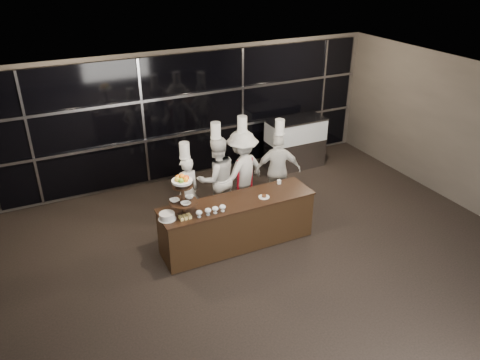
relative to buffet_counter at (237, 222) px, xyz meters
name	(u,v)px	position (x,y,z in m)	size (l,w,h in m)	color
room	(319,217)	(0.40, -1.86, 1.03)	(10.00, 10.00, 10.00)	black
window_wall	(195,115)	(0.40, 3.07, 1.04)	(8.60, 0.10, 2.80)	black
buffet_counter	(237,222)	(0.00, 0.00, 0.00)	(2.84, 0.74, 0.92)	black
display_stand	(183,192)	(-1.00, 0.00, 0.87)	(0.48, 0.48, 0.74)	black
compotes	(211,210)	(-0.59, -0.22, 0.54)	(0.54, 0.11, 0.12)	silver
layer_cake	(167,216)	(-1.31, -0.05, 0.51)	(0.30, 0.30, 0.11)	white
pastry_squares	(185,217)	(-1.04, -0.17, 0.48)	(0.20, 0.13, 0.05)	#F1D475
small_plate	(264,197)	(0.49, -0.10, 0.47)	(0.20, 0.20, 0.05)	white
chef_cup	(279,182)	(1.00, 0.25, 0.49)	(0.08, 0.08, 0.07)	white
display_case	(295,141)	(2.75, 2.44, 0.22)	(1.45, 0.63, 1.24)	#A5A5AA
chef_a	(187,190)	(-0.57, 1.06, 0.29)	(0.58, 0.43, 1.74)	silver
chef_b	(217,178)	(0.07, 1.08, 0.41)	(0.87, 0.69, 2.02)	silver
chef_c	(242,171)	(0.65, 1.12, 0.42)	(1.28, 1.00, 2.04)	silver
chef_d	(278,170)	(1.39, 0.95, 0.36)	(1.03, 0.72, 1.92)	white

